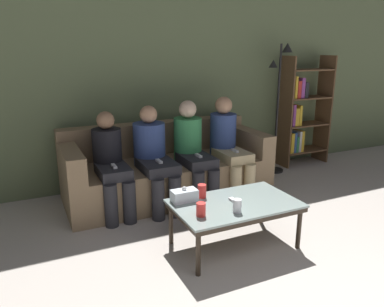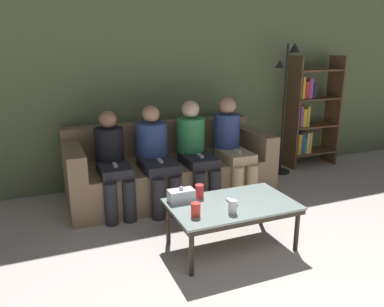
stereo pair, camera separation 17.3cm
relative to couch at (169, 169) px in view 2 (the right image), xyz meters
The scene contains 14 objects.
wall_back 1.14m from the couch, 90.00° to the left, with size 12.00×0.06×2.60m.
couch is the anchor object (origin of this frame).
coffee_table 1.36m from the couch, 86.02° to the right, with size 1.05×0.64×0.40m.
cup_near_left 1.54m from the couch, 89.71° to the right, with size 0.07×0.07×0.11m.
cup_near_right 1.51m from the couch, 100.87° to the right, with size 0.07×0.07×0.11m.
cup_far_center 1.16m from the couch, 95.41° to the right, with size 0.07×0.07×0.12m.
tissue_box 1.20m from the couch, 103.71° to the right, with size 0.22×0.12×0.13m.
game_remote 1.37m from the couch, 86.02° to the right, with size 0.04×0.15×0.02m.
bookshelf 2.26m from the couch, ahead, with size 0.74×0.32×1.56m.
standing_lamp 1.86m from the couch, ahead, with size 0.31×0.26×1.72m.
seated_person_left_end 0.77m from the couch, 161.22° to the right, with size 0.31×0.65×1.05m.
seated_person_mid_left 0.43m from the couch, 135.07° to the right, with size 0.34×0.73×1.07m.
seated_person_mid_right 0.43m from the couch, 44.51° to the right, with size 0.32×0.69×1.10m.
seated_person_right_end 0.78m from the couch, 18.07° to the right, with size 0.31×0.68×1.12m.
Camera 2 is at (-1.31, -0.39, 1.66)m, focal length 35.00 mm.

